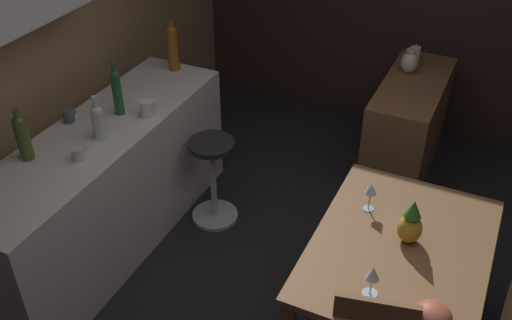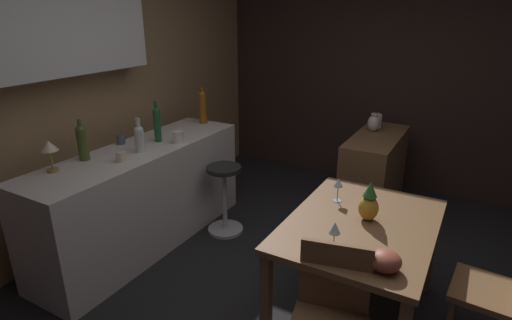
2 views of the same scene
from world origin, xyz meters
TOP-DOWN VIEW (x-y plane):
  - ground_plane at (0.00, 0.00)m, footprint 9.00×9.00m
  - wall_kitchen_back at (-0.06, 2.08)m, footprint 5.20×0.33m
  - wall_side_right at (2.55, 0.30)m, footprint 0.10×4.40m
  - dining_table at (0.03, -0.40)m, footprint 1.21×0.88m
  - kitchen_counter at (0.06, 1.54)m, footprint 2.10×0.60m
  - sideboard_cabinet at (1.72, -0.08)m, footprint 1.10×0.44m
  - chair_near_window at (-0.61, -0.44)m, footprint 0.48×0.48m
  - chair_by_doorway at (0.13, -1.24)m, footprint 0.43×0.43m
  - bar_stool at (0.58, 1.02)m, footprint 0.34×0.34m
  - wine_glass_left at (0.25, -0.16)m, footprint 0.07×0.07m
  - wine_glass_right at (-0.35, -0.35)m, footprint 0.07×0.07m
  - pineapple_centerpiece at (0.09, -0.42)m, footprint 0.13×0.13m
  - fruit_bowl at (-0.40, -0.64)m, footprint 0.17×0.17m
  - wine_bottle_olive at (-0.34, 1.71)m, footprint 0.08×0.08m
  - wine_bottle_clear at (0.02, 1.46)m, footprint 0.08×0.08m
  - wine_bottle_green at (0.31, 1.53)m, footprint 0.06×0.06m
  - wine_bottle_amber at (1.01, 1.55)m, footprint 0.08×0.08m
  - cup_white at (0.36, 1.35)m, footprint 0.13×0.09m
  - cup_slate at (0.09, 1.76)m, footprint 0.11×0.07m
  - cup_cream at (-0.22, 1.43)m, footprint 0.11×0.07m
  - counter_lamp at (-0.62, 1.70)m, footprint 0.12×0.12m
  - pillar_candle_tall at (2.02, 0.00)m, footprint 0.08×0.08m
  - vase_ceramic_ivory at (1.86, 0.01)m, footprint 0.13×0.13m

SIDE VIEW (x-z plane):
  - ground_plane at x=0.00m, z-range 0.00..0.00m
  - bar_stool at x=0.58m, z-range 0.02..0.69m
  - sideboard_cabinet at x=1.72m, z-range 0.00..0.82m
  - kitchen_counter at x=0.06m, z-range 0.00..0.90m
  - chair_near_window at x=-0.61m, z-range 0.05..0.93m
  - chair_by_doorway at x=0.13m, z-range 0.03..0.95m
  - dining_table at x=0.03m, z-range 0.28..1.02m
  - fruit_bowl at x=-0.40m, z-range 0.74..0.85m
  - pineapple_centerpiece at x=0.09m, z-range 0.72..0.98m
  - wine_glass_right at x=-0.35m, z-range 0.78..0.95m
  - wine_glass_left at x=0.25m, z-range 0.79..0.96m
  - pillar_candle_tall at x=2.02m, z-range 0.81..0.98m
  - vase_ceramic_ivory at x=1.86m, z-range 0.81..1.00m
  - cup_cream at x=-0.22m, z-range 0.90..0.98m
  - cup_slate at x=0.09m, z-range 0.90..0.98m
  - cup_white at x=0.36m, z-range 0.90..1.01m
  - wine_bottle_clear at x=0.02m, z-range 0.88..1.17m
  - wine_bottle_olive at x=-0.34m, z-range 0.89..1.22m
  - wine_bottle_green at x=0.31m, z-range 0.89..1.25m
  - counter_lamp at x=-0.62m, z-range 0.96..1.20m
  - wine_bottle_amber at x=1.01m, z-range 0.90..1.27m
  - wall_side_right at x=2.55m, z-range 0.00..2.60m
  - wall_kitchen_back at x=-0.06m, z-range 0.11..2.71m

